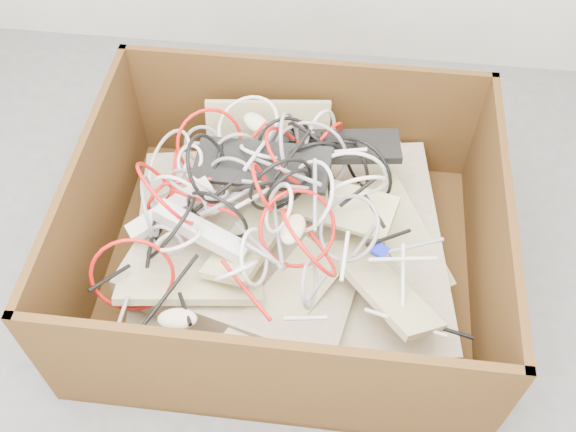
# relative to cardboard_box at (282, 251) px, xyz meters

# --- Properties ---
(ground) EXTENTS (3.00, 3.00, 0.00)m
(ground) POSITION_rel_cardboard_box_xyz_m (-0.10, -0.28, -0.13)
(ground) COLOR #535356
(ground) RESTS_ON ground
(room_shell) EXTENTS (3.04, 3.04, 2.50)m
(room_shell) POSITION_rel_cardboard_box_xyz_m (-0.10, -0.28, 1.12)
(room_shell) COLOR beige
(room_shell) RESTS_ON ground
(cardboard_box) EXTENTS (1.29, 1.08, 0.53)m
(cardboard_box) POSITION_rel_cardboard_box_xyz_m (0.00, 0.00, 0.00)
(cardboard_box) COLOR #39260E
(cardboard_box) RESTS_ON ground
(keyboard_pile) EXTENTS (1.06, 0.96, 0.40)m
(keyboard_pile) POSITION_rel_cardboard_box_xyz_m (0.04, 0.05, 0.15)
(keyboard_pile) COLOR beige
(keyboard_pile) RESTS_ON cardboard_box
(mice_scatter) EXTENTS (0.69, 0.82, 0.16)m
(mice_scatter) POSITION_rel_cardboard_box_xyz_m (-0.04, 0.03, 0.23)
(mice_scatter) COLOR beige
(mice_scatter) RESTS_ON keyboard_pile
(power_strip_left) EXTENTS (0.26, 0.22, 0.12)m
(power_strip_left) POSITION_rel_cardboard_box_xyz_m (-0.34, -0.03, 0.22)
(power_strip_left) COLOR silver
(power_strip_left) RESTS_ON keyboard_pile
(power_strip_right) EXTENTS (0.31, 0.16, 0.10)m
(power_strip_right) POSITION_rel_cardboard_box_xyz_m (-0.23, -0.11, 0.22)
(power_strip_right) COLOR silver
(power_strip_right) RESTS_ON keyboard_pile
(vga_plug) EXTENTS (0.06, 0.06, 0.03)m
(vga_plug) POSITION_rel_cardboard_box_xyz_m (0.31, -0.11, 0.21)
(vga_plug) COLOR #0D19C8
(vga_plug) RESTS_ON keyboard_pile
(cable_tangle) EXTENTS (1.15, 0.91, 0.43)m
(cable_tangle) POSITION_rel_cardboard_box_xyz_m (-0.08, 0.04, 0.27)
(cable_tangle) COLOR black
(cable_tangle) RESTS_ON keyboard_pile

